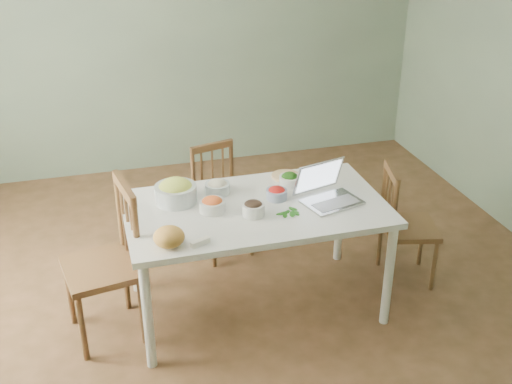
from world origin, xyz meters
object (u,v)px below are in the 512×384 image
object	(u,v)px
chair_left	(100,265)
dining_table	(256,257)
bowl_squash	(176,191)
laptop	(333,186)
bread_boule	(169,237)
chair_right	(410,225)
chair_far	(223,203)

from	to	relation	value
chair_left	dining_table	bearing A→B (deg)	81.19
bowl_squash	laptop	xyz separation A→B (m)	(0.97, -0.29, 0.04)
chair_left	bread_boule	distance (m)	0.60
chair_right	bowl_squash	bearing A→B (deg)	98.38
dining_table	chair_right	size ratio (longest dim) A/B	1.89
bowl_squash	laptop	bearing A→B (deg)	-16.81
dining_table	chair_right	bearing A→B (deg)	1.93
chair_left	bowl_squash	bearing A→B (deg)	102.31
dining_table	laptop	xyz separation A→B (m)	(0.49, -0.10, 0.51)
chair_left	bread_boule	bearing A→B (deg)	41.75
dining_table	bowl_squash	xyz separation A→B (m)	(-0.48, 0.20, 0.47)
chair_left	chair_right	size ratio (longest dim) A/B	1.18
bread_boule	bowl_squash	size ratio (longest dim) A/B	0.67
chair_far	chair_right	distance (m)	1.40
dining_table	bowl_squash	size ratio (longest dim) A/B	6.16
chair_right	bowl_squash	distance (m)	1.70
chair_right	bread_boule	bearing A→B (deg)	115.80
chair_far	chair_left	size ratio (longest dim) A/B	0.83
chair_far	laptop	world-z (taller)	laptop
chair_far	bread_boule	world-z (taller)	bread_boule
chair_left	laptop	distance (m)	1.54
chair_left	chair_right	bearing A→B (deg)	81.69
dining_table	chair_right	xyz separation A→B (m)	(1.15, 0.04, 0.05)
chair_right	laptop	bearing A→B (deg)	115.32
chair_left	bread_boule	xyz separation A→B (m)	(0.40, -0.32, 0.32)
dining_table	chair_right	world-z (taller)	chair_right
bread_boule	laptop	size ratio (longest dim) A/B	0.51
chair_far	laptop	bearing A→B (deg)	-71.93
dining_table	bowl_squash	bearing A→B (deg)	157.94
chair_left	bowl_squash	world-z (taller)	chair_left
bread_boule	bowl_squash	bearing A→B (deg)	76.66
chair_right	bowl_squash	world-z (taller)	bowl_squash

